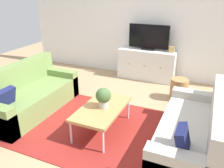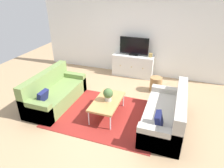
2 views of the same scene
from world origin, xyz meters
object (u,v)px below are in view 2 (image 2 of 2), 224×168
at_px(coffee_table, 107,102).
at_px(wicker_basket, 156,84).
at_px(potted_plant, 108,94).
at_px(couch_left_side, 54,94).
at_px(couch_right_side, 168,116).
at_px(flat_screen_tv, 134,46).
at_px(mantel_clock, 151,55).
at_px(tv_console, 133,65).

relative_size(coffee_table, wicker_basket, 2.45).
relative_size(potted_plant, wicker_basket, 0.73).
height_order(couch_left_side, potted_plant, couch_left_side).
bearing_deg(couch_left_side, couch_right_side, 0.00).
distance_m(couch_left_side, flat_screen_tv, 2.92).
relative_size(couch_left_side, potted_plant, 5.82).
bearing_deg(potted_plant, couch_left_side, 178.19).
bearing_deg(coffee_table, potted_plant, 14.90).
distance_m(couch_right_side, flat_screen_tv, 2.85).
relative_size(coffee_table, potted_plant, 3.37).
distance_m(potted_plant, wicker_basket, 1.84).
bearing_deg(mantel_clock, wicker_basket, -67.78).
relative_size(potted_plant, flat_screen_tv, 0.33).
xyz_separation_m(couch_left_side, flat_screen_tv, (1.50, 2.39, 0.73)).
distance_m(coffee_table, tv_console, 2.43).
distance_m(couch_left_side, wicker_basket, 2.84).
bearing_deg(tv_console, coffee_table, -90.10).
distance_m(couch_right_side, potted_plant, 1.38).
bearing_deg(tv_console, potted_plant, -89.56).
bearing_deg(couch_left_side, coffee_table, -2.07).
bearing_deg(potted_plant, wicker_basket, 60.83).
bearing_deg(mantel_clock, couch_left_side, -130.85).
bearing_deg(wicker_basket, tv_console, 136.51).
height_order(potted_plant, tv_console, potted_plant).
xyz_separation_m(couch_left_side, couch_right_side, (2.87, 0.00, 0.00)).
bearing_deg(couch_right_side, mantel_clock, 109.03).
xyz_separation_m(couch_left_side, coffee_table, (1.50, -0.05, 0.10)).
relative_size(couch_left_side, tv_console, 1.35).
distance_m(flat_screen_tv, wicker_basket, 1.48).
relative_size(coffee_table, tv_console, 0.78).
relative_size(couch_left_side, coffee_table, 1.73).
height_order(couch_right_side, potted_plant, couch_right_side).
height_order(mantel_clock, wicker_basket, mantel_clock).
bearing_deg(wicker_basket, flat_screen_tv, 135.85).
height_order(tv_console, flat_screen_tv, flat_screen_tv).
xyz_separation_m(couch_left_side, potted_plant, (1.52, -0.05, 0.30)).
xyz_separation_m(flat_screen_tv, wicker_basket, (0.90, -0.87, -0.79)).
bearing_deg(mantel_clock, coffee_table, -102.83).
relative_size(couch_right_side, wicker_basket, 4.24).
xyz_separation_m(potted_plant, flat_screen_tv, (-0.02, 2.44, 0.42)).
xyz_separation_m(coffee_table, flat_screen_tv, (0.00, 2.45, 0.62)).
relative_size(flat_screen_tv, wicker_basket, 2.18).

